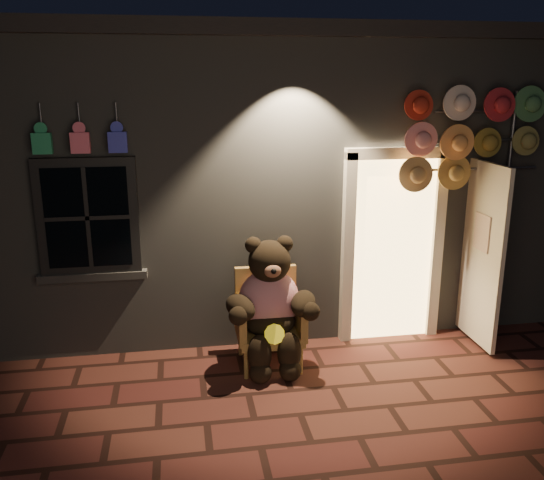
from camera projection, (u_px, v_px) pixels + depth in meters
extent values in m
plane|color=#4E261D|center=(301.00, 415.00, 5.14)|extent=(60.00, 60.00, 0.00)
cube|color=slate|center=(245.00, 166.00, 8.49)|extent=(7.00, 5.00, 3.30)
cube|color=black|center=(243.00, 43.00, 8.03)|extent=(7.30, 5.30, 0.16)
cube|color=black|center=(88.00, 217.00, 5.81)|extent=(1.00, 0.10, 1.20)
cube|color=black|center=(88.00, 217.00, 5.78)|extent=(0.82, 0.06, 1.02)
cube|color=slate|center=(93.00, 276.00, 5.98)|extent=(1.10, 0.14, 0.08)
cube|color=#FFCB72|center=(391.00, 249.00, 6.48)|extent=(0.92, 0.10, 2.10)
cube|color=beige|center=(348.00, 252.00, 6.36)|extent=(0.12, 0.12, 2.20)
cube|color=beige|center=(436.00, 248.00, 6.52)|extent=(0.12, 0.12, 2.20)
cube|color=beige|center=(398.00, 153.00, 6.15)|extent=(1.16, 0.12, 0.12)
cube|color=beige|center=(483.00, 255.00, 6.26)|extent=(0.05, 0.80, 2.00)
cube|color=#268C59|center=(42.00, 143.00, 5.47)|extent=(0.18, 0.07, 0.20)
cylinder|color=#59595E|center=(41.00, 116.00, 5.46)|extent=(0.02, 0.02, 0.25)
cube|color=#EB6079|center=(80.00, 143.00, 5.53)|extent=(0.18, 0.07, 0.20)
cylinder|color=#59595E|center=(79.00, 116.00, 5.52)|extent=(0.02, 0.02, 0.25)
cube|color=#3339B4|center=(118.00, 142.00, 5.59)|extent=(0.18, 0.07, 0.20)
cylinder|color=#59595E|center=(116.00, 116.00, 5.58)|extent=(0.02, 0.02, 0.25)
cube|color=#AF8B44|center=(270.00, 334.00, 5.96)|extent=(0.65, 0.61, 0.09)
cube|color=#AF8B44|center=(266.00, 295.00, 6.14)|extent=(0.65, 0.08, 0.65)
cube|color=#AF8B44|center=(240.00, 320.00, 5.85)|extent=(0.08, 0.56, 0.37)
cube|color=#AF8B44|center=(299.00, 316.00, 5.94)|extent=(0.08, 0.56, 0.37)
cylinder|color=#AF8B44|center=(246.00, 365.00, 5.72)|extent=(0.05, 0.05, 0.30)
cylinder|color=#AF8B44|center=(301.00, 361.00, 5.81)|extent=(0.05, 0.05, 0.30)
cylinder|color=#AF8B44|center=(241.00, 342.00, 6.22)|extent=(0.05, 0.05, 0.30)
cylinder|color=#AF8B44|center=(291.00, 339.00, 6.30)|extent=(0.05, 0.05, 0.30)
ellipsoid|color=#B11229|center=(269.00, 300.00, 5.91)|extent=(0.64, 0.51, 0.67)
ellipsoid|color=black|center=(270.00, 321.00, 5.89)|extent=(0.52, 0.45, 0.31)
sphere|color=black|center=(270.00, 261.00, 5.75)|extent=(0.43, 0.43, 0.43)
sphere|color=black|center=(253.00, 245.00, 5.71)|extent=(0.17, 0.17, 0.17)
sphere|color=black|center=(285.00, 244.00, 5.75)|extent=(0.17, 0.17, 0.17)
ellipsoid|color=brown|center=(273.00, 271.00, 5.57)|extent=(0.17, 0.12, 0.13)
ellipsoid|color=black|center=(240.00, 307.00, 5.66)|extent=(0.38, 0.49, 0.24)
ellipsoid|color=black|center=(303.00, 303.00, 5.76)|extent=(0.38, 0.49, 0.24)
ellipsoid|color=black|center=(260.00, 354.00, 5.66)|extent=(0.24, 0.24, 0.41)
ellipsoid|color=black|center=(289.00, 352.00, 5.71)|extent=(0.24, 0.24, 0.41)
sphere|color=black|center=(260.00, 372.00, 5.66)|extent=(0.22, 0.22, 0.22)
sphere|color=black|center=(290.00, 370.00, 5.70)|extent=(0.22, 0.22, 0.22)
cylinder|color=yellow|center=(274.00, 334.00, 5.63)|extent=(0.21, 0.09, 0.20)
cylinder|color=#59595E|center=(503.00, 217.00, 6.49)|extent=(0.04, 0.04, 2.77)
cylinder|color=#59595E|center=(490.00, 111.00, 6.11)|extent=(1.23, 0.03, 0.03)
cylinder|color=#59595E|center=(487.00, 140.00, 6.19)|extent=(1.23, 0.03, 0.03)
cylinder|color=#59595E|center=(484.00, 169.00, 6.27)|extent=(1.23, 0.03, 0.03)
cylinder|color=red|center=(420.00, 107.00, 5.91)|extent=(0.35, 0.11, 0.35)
cylinder|color=beige|center=(459.00, 107.00, 5.94)|extent=(0.35, 0.11, 0.35)
cylinder|color=red|center=(497.00, 106.00, 5.98)|extent=(0.35, 0.11, 0.35)
cylinder|color=#4A8651|center=(529.00, 106.00, 6.10)|extent=(0.35, 0.11, 0.35)
cylinder|color=pink|center=(419.00, 142.00, 5.97)|extent=(0.35, 0.11, 0.35)
cylinder|color=#FDA656|center=(457.00, 142.00, 6.01)|extent=(0.35, 0.11, 0.35)
cylinder|color=olive|center=(490.00, 141.00, 6.13)|extent=(0.35, 0.11, 0.35)
cylinder|color=olive|center=(527.00, 140.00, 6.17)|extent=(0.35, 0.11, 0.35)
cylinder|color=tan|center=(417.00, 177.00, 6.04)|extent=(0.35, 0.11, 0.35)
cylinder|color=#AE8844|center=(451.00, 175.00, 6.17)|extent=(0.35, 0.11, 0.35)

